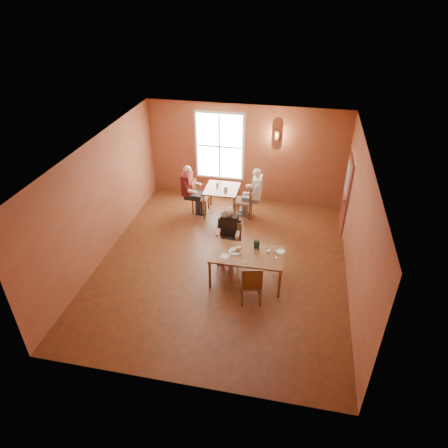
% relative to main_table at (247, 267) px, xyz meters
% --- Properties ---
extents(ground, '(6.00, 7.00, 0.01)m').
position_rel_main_table_xyz_m(ground, '(-0.68, 0.50, -0.39)').
color(ground, brown).
rests_on(ground, ground).
extents(wall_back, '(6.00, 0.04, 3.00)m').
position_rel_main_table_xyz_m(wall_back, '(-0.68, 4.00, 1.11)').
color(wall_back, brown).
rests_on(wall_back, ground).
extents(wall_front, '(6.00, 0.04, 3.00)m').
position_rel_main_table_xyz_m(wall_front, '(-0.68, -3.00, 1.11)').
color(wall_front, brown).
rests_on(wall_front, ground).
extents(wall_left, '(0.04, 7.00, 3.00)m').
position_rel_main_table_xyz_m(wall_left, '(-3.68, 0.50, 1.11)').
color(wall_left, brown).
rests_on(wall_left, ground).
extents(wall_right, '(0.04, 7.00, 3.00)m').
position_rel_main_table_xyz_m(wall_right, '(2.32, 0.50, 1.11)').
color(wall_right, brown).
rests_on(wall_right, ground).
extents(ceiling, '(6.00, 7.00, 0.04)m').
position_rel_main_table_xyz_m(ceiling, '(-0.68, 0.50, 2.61)').
color(ceiling, white).
rests_on(ceiling, wall_back).
extents(window, '(1.36, 0.10, 1.96)m').
position_rel_main_table_xyz_m(window, '(-1.48, 3.95, 1.31)').
color(window, white).
rests_on(window, wall_back).
extents(door, '(0.12, 1.04, 2.10)m').
position_rel_main_table_xyz_m(door, '(2.26, 2.80, 0.66)').
color(door, maroon).
rests_on(door, ground).
extents(wall_sconce, '(0.16, 0.16, 0.28)m').
position_rel_main_table_xyz_m(wall_sconce, '(0.22, 3.90, 1.81)').
color(wall_sconce, brown).
rests_on(wall_sconce, wall_back).
extents(main_table, '(1.64, 0.92, 0.77)m').
position_rel_main_table_xyz_m(main_table, '(0.00, 0.00, 0.00)').
color(main_table, brown).
rests_on(main_table, ground).
extents(chair_diner_main, '(0.45, 0.45, 1.01)m').
position_rel_main_table_xyz_m(chair_diner_main, '(-0.50, 0.65, 0.12)').
color(chair_diner_main, maroon).
rests_on(chair_diner_main, ground).
extents(diner_main, '(0.54, 0.54, 1.35)m').
position_rel_main_table_xyz_m(diner_main, '(-0.50, 0.62, 0.29)').
color(diner_main, black).
rests_on(diner_main, ground).
extents(chair_empty, '(0.52, 0.52, 0.98)m').
position_rel_main_table_xyz_m(chair_empty, '(0.18, -0.63, 0.11)').
color(chair_empty, brown).
rests_on(chair_empty, ground).
extents(plate_food, '(0.35, 0.35, 0.04)m').
position_rel_main_table_xyz_m(plate_food, '(-0.28, 0.02, 0.41)').
color(plate_food, white).
rests_on(plate_food, main_table).
extents(sandwich, '(0.11, 0.10, 0.12)m').
position_rel_main_table_xyz_m(sandwich, '(-0.20, 0.04, 0.44)').
color(sandwich, tan).
rests_on(sandwich, main_table).
extents(goblet_a, '(0.09, 0.09, 0.22)m').
position_rel_main_table_xyz_m(goblet_a, '(0.45, 0.11, 0.49)').
color(goblet_a, white).
rests_on(goblet_a, main_table).
extents(goblet_b, '(0.10, 0.10, 0.20)m').
position_rel_main_table_xyz_m(goblet_b, '(0.64, -0.11, 0.49)').
color(goblet_b, white).
rests_on(goblet_b, main_table).
extents(menu_stand, '(0.13, 0.06, 0.21)m').
position_rel_main_table_xyz_m(menu_stand, '(0.17, 0.24, 0.49)').
color(menu_stand, '#213829').
rests_on(menu_stand, main_table).
extents(knife, '(0.21, 0.04, 0.00)m').
position_rel_main_table_xyz_m(knife, '(-0.05, -0.28, 0.39)').
color(knife, '#B5B4C6').
rests_on(knife, main_table).
extents(napkin, '(0.24, 0.24, 0.01)m').
position_rel_main_table_xyz_m(napkin, '(-0.48, -0.19, 0.39)').
color(napkin, white).
rests_on(napkin, main_table).
extents(side_plate, '(0.24, 0.24, 0.02)m').
position_rel_main_table_xyz_m(side_plate, '(0.72, 0.23, 0.39)').
color(side_plate, silver).
rests_on(side_plate, main_table).
extents(second_table, '(0.96, 0.96, 0.84)m').
position_rel_main_table_xyz_m(second_table, '(-1.19, 2.91, 0.04)').
color(second_table, brown).
rests_on(second_table, ground).
extents(chair_diner_white, '(0.46, 0.46, 1.04)m').
position_rel_main_table_xyz_m(chair_diner_white, '(-0.54, 2.91, 0.13)').
color(chair_diner_white, '#4C2817').
rests_on(chair_diner_white, ground).
extents(diner_white, '(0.58, 0.58, 1.45)m').
position_rel_main_table_xyz_m(diner_white, '(-0.51, 2.91, 0.34)').
color(diner_white, white).
rests_on(diner_white, ground).
extents(chair_diner_maroon, '(0.43, 0.43, 0.98)m').
position_rel_main_table_xyz_m(chair_diner_maroon, '(-1.84, 2.91, 0.11)').
color(chair_diner_maroon, brown).
rests_on(chair_diner_maroon, ground).
extents(diner_maroon, '(0.58, 0.58, 1.45)m').
position_rel_main_table_xyz_m(diner_maroon, '(-1.87, 2.91, 0.34)').
color(diner_maroon, maroon).
rests_on(diner_maroon, ground).
extents(cup_a, '(0.16, 0.16, 0.10)m').
position_rel_main_table_xyz_m(cup_a, '(-1.06, 2.78, 0.51)').
color(cup_a, silver).
rests_on(cup_a, second_table).
extents(cup_b, '(0.13, 0.13, 0.10)m').
position_rel_main_table_xyz_m(cup_b, '(-1.35, 3.01, 0.51)').
color(cup_b, silver).
rests_on(cup_b, second_table).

